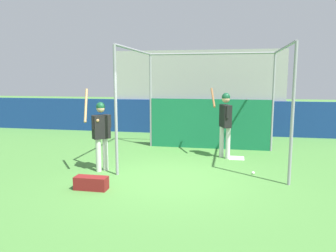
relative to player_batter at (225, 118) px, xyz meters
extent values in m
plane|color=#477F38|center=(-1.22, -2.25, -1.18)|extent=(60.00, 60.00, 0.00)
cube|color=navy|center=(-1.22, 3.94, -0.47)|extent=(24.00, 0.12, 1.42)
cube|color=#9E9E99|center=(-1.22, 6.00, 0.55)|extent=(7.05, 4.00, 3.47)
cube|color=maroon|center=(-3.97, 4.40, 0.28)|extent=(0.45, 0.40, 0.10)
cube|color=maroon|center=(-3.97, 4.58, 0.51)|extent=(0.45, 0.06, 0.40)
cube|color=maroon|center=(-3.42, 4.40, 0.28)|extent=(0.45, 0.40, 0.10)
cube|color=maroon|center=(-3.42, 4.58, 0.51)|extent=(0.45, 0.06, 0.40)
cube|color=maroon|center=(-2.87, 4.40, 0.28)|extent=(0.45, 0.40, 0.10)
cube|color=maroon|center=(-2.87, 4.58, 0.51)|extent=(0.45, 0.06, 0.40)
cube|color=maroon|center=(-2.32, 4.40, 0.28)|extent=(0.45, 0.40, 0.10)
cube|color=maroon|center=(-2.32, 4.58, 0.51)|extent=(0.45, 0.06, 0.40)
cube|color=maroon|center=(-1.77, 4.40, 0.28)|extent=(0.45, 0.40, 0.10)
cube|color=maroon|center=(-1.77, 4.58, 0.51)|extent=(0.45, 0.06, 0.40)
cube|color=maroon|center=(-1.22, 4.40, 0.28)|extent=(0.45, 0.40, 0.10)
cube|color=maroon|center=(-1.22, 4.58, 0.51)|extent=(0.45, 0.06, 0.40)
cube|color=maroon|center=(-0.67, 4.40, 0.28)|extent=(0.45, 0.40, 0.10)
cube|color=maroon|center=(-0.67, 4.58, 0.51)|extent=(0.45, 0.06, 0.40)
cube|color=maroon|center=(-0.12, 4.40, 0.28)|extent=(0.45, 0.40, 0.10)
cube|color=maroon|center=(-0.12, 4.58, 0.51)|extent=(0.45, 0.06, 0.40)
cube|color=maroon|center=(0.43, 4.40, 0.28)|extent=(0.45, 0.40, 0.10)
cube|color=maroon|center=(0.43, 4.58, 0.51)|extent=(0.45, 0.06, 0.40)
cube|color=maroon|center=(0.98, 4.40, 0.28)|extent=(0.45, 0.40, 0.10)
cube|color=maroon|center=(0.98, 4.58, 0.51)|extent=(0.45, 0.06, 0.40)
cube|color=maroon|center=(1.53, 4.40, 0.28)|extent=(0.45, 0.40, 0.10)
cube|color=maroon|center=(1.53, 4.58, 0.51)|extent=(0.45, 0.06, 0.40)
cube|color=maroon|center=(-3.97, 5.20, 0.68)|extent=(0.45, 0.40, 0.10)
cube|color=maroon|center=(-3.97, 5.38, 0.91)|extent=(0.45, 0.06, 0.40)
cube|color=maroon|center=(-3.42, 5.20, 0.68)|extent=(0.45, 0.40, 0.10)
cube|color=maroon|center=(-3.42, 5.38, 0.91)|extent=(0.45, 0.06, 0.40)
cube|color=maroon|center=(-2.87, 5.20, 0.68)|extent=(0.45, 0.40, 0.10)
cube|color=maroon|center=(-2.87, 5.38, 0.91)|extent=(0.45, 0.06, 0.40)
cube|color=maroon|center=(-2.32, 5.20, 0.68)|extent=(0.45, 0.40, 0.10)
cube|color=maroon|center=(-2.32, 5.38, 0.91)|extent=(0.45, 0.06, 0.40)
cube|color=maroon|center=(-1.77, 5.20, 0.68)|extent=(0.45, 0.40, 0.10)
cube|color=maroon|center=(-1.77, 5.38, 0.91)|extent=(0.45, 0.06, 0.40)
cube|color=maroon|center=(-1.22, 5.20, 0.68)|extent=(0.45, 0.40, 0.10)
cube|color=maroon|center=(-1.22, 5.38, 0.91)|extent=(0.45, 0.06, 0.40)
cube|color=maroon|center=(-0.67, 5.20, 0.68)|extent=(0.45, 0.40, 0.10)
cube|color=maroon|center=(-0.67, 5.38, 0.91)|extent=(0.45, 0.06, 0.40)
cube|color=maroon|center=(-0.12, 5.20, 0.68)|extent=(0.45, 0.40, 0.10)
cube|color=maroon|center=(-0.12, 5.38, 0.91)|extent=(0.45, 0.06, 0.40)
cube|color=maroon|center=(0.43, 5.20, 0.68)|extent=(0.45, 0.40, 0.10)
cube|color=maroon|center=(0.43, 5.38, 0.91)|extent=(0.45, 0.06, 0.40)
cube|color=maroon|center=(0.98, 5.20, 0.68)|extent=(0.45, 0.40, 0.10)
cube|color=maroon|center=(0.98, 5.38, 0.91)|extent=(0.45, 0.06, 0.40)
cube|color=maroon|center=(1.53, 5.20, 0.68)|extent=(0.45, 0.40, 0.10)
cube|color=maroon|center=(1.53, 5.38, 0.91)|extent=(0.45, 0.06, 0.40)
cube|color=maroon|center=(-3.97, 6.00, 1.08)|extent=(0.45, 0.40, 0.10)
cube|color=maroon|center=(-3.97, 6.18, 1.31)|extent=(0.45, 0.06, 0.40)
cube|color=maroon|center=(-3.42, 6.00, 1.08)|extent=(0.45, 0.40, 0.10)
cube|color=maroon|center=(-3.42, 6.18, 1.31)|extent=(0.45, 0.06, 0.40)
cube|color=maroon|center=(-2.87, 6.00, 1.08)|extent=(0.45, 0.40, 0.10)
cube|color=maroon|center=(-2.87, 6.18, 1.31)|extent=(0.45, 0.06, 0.40)
cube|color=maroon|center=(-2.32, 6.00, 1.08)|extent=(0.45, 0.40, 0.10)
cube|color=maroon|center=(-2.32, 6.18, 1.31)|extent=(0.45, 0.06, 0.40)
cube|color=maroon|center=(-1.77, 6.00, 1.08)|extent=(0.45, 0.40, 0.10)
cube|color=maroon|center=(-1.77, 6.18, 1.31)|extent=(0.45, 0.06, 0.40)
cube|color=maroon|center=(-1.22, 6.00, 1.08)|extent=(0.45, 0.40, 0.10)
cube|color=maroon|center=(-1.22, 6.18, 1.31)|extent=(0.45, 0.06, 0.40)
cube|color=maroon|center=(-0.67, 6.00, 1.08)|extent=(0.45, 0.40, 0.10)
cube|color=maroon|center=(-0.67, 6.18, 1.31)|extent=(0.45, 0.06, 0.40)
cube|color=maroon|center=(-0.12, 6.00, 1.08)|extent=(0.45, 0.40, 0.10)
cube|color=maroon|center=(-0.12, 6.18, 1.31)|extent=(0.45, 0.06, 0.40)
cube|color=maroon|center=(0.43, 6.00, 1.08)|extent=(0.45, 0.40, 0.10)
cube|color=maroon|center=(0.43, 6.18, 1.31)|extent=(0.45, 0.06, 0.40)
cube|color=maroon|center=(0.98, 6.00, 1.08)|extent=(0.45, 0.40, 0.10)
cube|color=maroon|center=(0.98, 6.18, 1.31)|extent=(0.45, 0.06, 0.40)
cube|color=maroon|center=(1.53, 6.00, 1.08)|extent=(0.45, 0.40, 0.10)
cube|color=maroon|center=(1.53, 6.18, 1.31)|extent=(0.45, 0.06, 0.40)
cube|color=maroon|center=(-3.97, 6.80, 1.48)|extent=(0.45, 0.40, 0.10)
cube|color=maroon|center=(-3.97, 6.98, 1.71)|extent=(0.45, 0.06, 0.40)
cube|color=maroon|center=(-3.42, 6.80, 1.48)|extent=(0.45, 0.40, 0.10)
cube|color=maroon|center=(-3.42, 6.98, 1.71)|extent=(0.45, 0.06, 0.40)
cube|color=maroon|center=(-2.87, 6.80, 1.48)|extent=(0.45, 0.40, 0.10)
cube|color=maroon|center=(-2.87, 6.98, 1.71)|extent=(0.45, 0.06, 0.40)
cube|color=maroon|center=(-2.32, 6.80, 1.48)|extent=(0.45, 0.40, 0.10)
cube|color=maroon|center=(-2.32, 6.98, 1.71)|extent=(0.45, 0.06, 0.40)
cube|color=maroon|center=(-1.77, 6.80, 1.48)|extent=(0.45, 0.40, 0.10)
cube|color=maroon|center=(-1.77, 6.98, 1.71)|extent=(0.45, 0.06, 0.40)
cube|color=maroon|center=(-1.22, 6.80, 1.48)|extent=(0.45, 0.40, 0.10)
cube|color=maroon|center=(-1.22, 6.98, 1.71)|extent=(0.45, 0.06, 0.40)
cube|color=maroon|center=(-0.67, 6.80, 1.48)|extent=(0.45, 0.40, 0.10)
cube|color=maroon|center=(-0.67, 6.98, 1.71)|extent=(0.45, 0.06, 0.40)
cube|color=maroon|center=(-0.12, 6.80, 1.48)|extent=(0.45, 0.40, 0.10)
cube|color=maroon|center=(-0.12, 6.98, 1.71)|extent=(0.45, 0.06, 0.40)
cube|color=maroon|center=(0.43, 6.80, 1.48)|extent=(0.45, 0.40, 0.10)
cube|color=maroon|center=(0.43, 6.98, 1.71)|extent=(0.45, 0.06, 0.40)
cube|color=maroon|center=(0.98, 6.80, 1.48)|extent=(0.45, 0.40, 0.10)
cube|color=maroon|center=(0.98, 6.98, 1.71)|extent=(0.45, 0.06, 0.40)
cube|color=maroon|center=(1.53, 6.80, 1.48)|extent=(0.45, 0.40, 0.10)
cube|color=maroon|center=(1.53, 6.98, 1.71)|extent=(0.45, 0.06, 0.40)
cube|color=maroon|center=(-3.97, 7.60, 1.88)|extent=(0.45, 0.40, 0.10)
cube|color=maroon|center=(-3.97, 7.78, 2.11)|extent=(0.45, 0.06, 0.40)
cube|color=maroon|center=(-3.42, 7.60, 1.88)|extent=(0.45, 0.40, 0.10)
cube|color=maroon|center=(-3.42, 7.78, 2.11)|extent=(0.45, 0.06, 0.40)
cube|color=maroon|center=(-2.87, 7.60, 1.88)|extent=(0.45, 0.40, 0.10)
cube|color=maroon|center=(-2.87, 7.78, 2.11)|extent=(0.45, 0.06, 0.40)
cube|color=maroon|center=(-2.32, 7.60, 1.88)|extent=(0.45, 0.40, 0.10)
cube|color=maroon|center=(-2.32, 7.78, 2.11)|extent=(0.45, 0.06, 0.40)
cube|color=maroon|center=(-1.77, 7.60, 1.88)|extent=(0.45, 0.40, 0.10)
cube|color=maroon|center=(-1.77, 7.78, 2.11)|extent=(0.45, 0.06, 0.40)
cube|color=maroon|center=(-1.22, 7.60, 1.88)|extent=(0.45, 0.40, 0.10)
cube|color=maroon|center=(-1.22, 7.78, 2.11)|extent=(0.45, 0.06, 0.40)
cube|color=maroon|center=(-0.67, 7.60, 1.88)|extent=(0.45, 0.40, 0.10)
cube|color=maroon|center=(-0.67, 7.78, 2.11)|extent=(0.45, 0.06, 0.40)
cube|color=maroon|center=(-0.12, 7.60, 1.88)|extent=(0.45, 0.40, 0.10)
cube|color=maroon|center=(-0.12, 7.78, 2.11)|extent=(0.45, 0.06, 0.40)
cube|color=maroon|center=(0.43, 7.60, 1.88)|extent=(0.45, 0.40, 0.10)
cube|color=maroon|center=(0.43, 7.78, 2.11)|extent=(0.45, 0.06, 0.40)
cube|color=maroon|center=(0.98, 7.60, 1.88)|extent=(0.45, 0.40, 0.10)
cube|color=maroon|center=(0.98, 7.78, 2.11)|extent=(0.45, 0.06, 0.40)
cube|color=maroon|center=(1.53, 7.60, 1.88)|extent=(0.45, 0.40, 0.10)
cube|color=maroon|center=(1.53, 7.78, 2.11)|extent=(0.45, 0.06, 0.40)
cylinder|color=gray|center=(-2.53, -2.22, 0.37)|extent=(0.07, 0.07, 3.12)
cylinder|color=gray|center=(1.47, -2.22, 0.37)|extent=(0.07, 0.07, 3.12)
cylinder|color=gray|center=(-2.53, 1.22, 0.37)|extent=(0.07, 0.07, 3.12)
cylinder|color=gray|center=(1.47, 1.22, 0.37)|extent=(0.07, 0.07, 3.12)
cylinder|color=gray|center=(-2.53, -0.50, 1.93)|extent=(0.06, 3.44, 0.06)
cylinder|color=gray|center=(1.47, -0.50, 1.93)|extent=(0.06, 3.44, 0.06)
cylinder|color=gray|center=(-0.53, 1.22, 1.93)|extent=(4.00, 0.06, 0.06)
cube|color=#14663D|center=(-0.53, 1.20, -0.36)|extent=(3.93, 0.03, 1.65)
cube|color=white|center=(0.36, 0.00, -1.18)|extent=(0.44, 0.44, 0.02)
cylinder|color=silver|center=(0.10, -0.08, -0.72)|extent=(0.17, 0.17, 0.92)
cylinder|color=silver|center=(-0.08, 0.08, -0.72)|extent=(0.17, 0.17, 0.92)
cube|color=black|center=(0.01, 0.00, 0.06)|extent=(0.38, 0.53, 0.65)
sphere|color=tan|center=(0.01, 0.00, 0.56)|extent=(0.23, 0.23, 0.23)
sphere|color=#144C2D|center=(0.01, 0.00, 0.61)|extent=(0.24, 0.24, 0.24)
cylinder|color=black|center=(0.06, -0.25, 0.21)|extent=(0.09, 0.09, 0.36)
cylinder|color=black|center=(-0.12, 0.22, 0.21)|extent=(0.09, 0.09, 0.36)
cylinder|color=brown|center=(-0.37, 0.15, 0.59)|extent=(0.20, 0.74, 0.55)
sphere|color=brown|center=(-0.02, 0.22, 0.34)|extent=(0.08, 0.08, 0.08)
cylinder|color=silver|center=(-2.95, -1.92, -0.77)|extent=(0.18, 0.18, 0.84)
cylinder|color=silver|center=(-3.08, -2.04, -0.77)|extent=(0.18, 0.18, 0.84)
cube|color=black|center=(-3.02, -1.98, -0.05)|extent=(0.45, 0.45, 0.59)
sphere|color=tan|center=(-3.02, -1.98, 0.41)|extent=(0.21, 0.21, 0.21)
sphere|color=#144C2D|center=(-3.02, -1.98, 0.46)|extent=(0.22, 0.22, 0.22)
cylinder|color=black|center=(-2.83, -1.86, 0.09)|extent=(0.10, 0.10, 0.33)
cylinder|color=black|center=(-3.15, -2.16, 0.09)|extent=(0.10, 0.10, 0.33)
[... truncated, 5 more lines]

